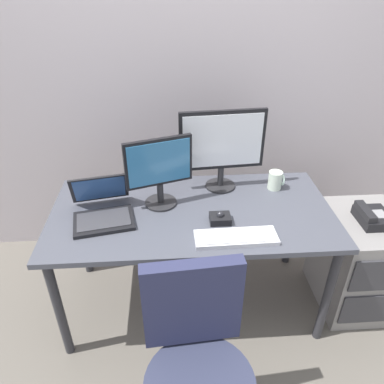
{
  "coord_description": "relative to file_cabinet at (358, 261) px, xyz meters",
  "views": [
    {
      "loc": [
        -0.11,
        -1.66,
        1.87
      ],
      "look_at": [
        0.0,
        0.0,
        0.83
      ],
      "focal_mm": 34.24,
      "sensor_mm": 36.0,
      "label": 1
    }
  ],
  "objects": [
    {
      "name": "monitor_side",
      "position": [
        -1.2,
        0.12,
        0.63
      ],
      "size": [
        0.36,
        0.18,
        0.4
      ],
      "color": "#262628",
      "rests_on": "desk"
    },
    {
      "name": "desk_phone",
      "position": [
        -0.01,
        -0.02,
        0.35
      ],
      "size": [
        0.17,
        0.2,
        0.09
      ],
      "color": "black",
      "rests_on": "file_cabinet"
    },
    {
      "name": "desk",
      "position": [
        -1.02,
        0.04,
        0.33
      ],
      "size": [
        1.56,
        0.77,
        0.71
      ],
      "color": "#494C56",
      "rests_on": "ground"
    },
    {
      "name": "coffee_mug",
      "position": [
        -0.51,
        0.25,
        0.46
      ],
      "size": [
        0.09,
        0.08,
        0.11
      ],
      "color": "silver",
      "rests_on": "desk"
    },
    {
      "name": "monitor_main",
      "position": [
        -0.83,
        0.29,
        0.68
      ],
      "size": [
        0.5,
        0.18,
        0.48
      ],
      "color": "#262628",
      "rests_on": "desk"
    },
    {
      "name": "ground_plane",
      "position": [
        -1.02,
        0.04,
        -0.32
      ],
      "size": [
        8.0,
        8.0,
        0.0
      ],
      "primitive_type": "plane",
      "color": "#696359"
    },
    {
      "name": "back_wall",
      "position": [
        -1.02,
        0.78,
        1.08
      ],
      "size": [
        6.0,
        0.1,
        2.8
      ],
      "primitive_type": "cube",
      "color": "beige",
      "rests_on": "ground"
    },
    {
      "name": "trackball_mouse",
      "position": [
        -0.88,
        -0.07,
        0.42
      ],
      "size": [
        0.11,
        0.09,
        0.07
      ],
      "color": "black",
      "rests_on": "desk"
    },
    {
      "name": "file_cabinet",
      "position": [
        0.0,
        0.0,
        0.0
      ],
      "size": [
        0.42,
        0.53,
        0.63
      ],
      "color": "gray",
      "rests_on": "ground"
    },
    {
      "name": "office_chair",
      "position": [
        -1.06,
        -0.75,
        0.11
      ],
      "size": [
        0.52,
        0.52,
        0.93
      ],
      "color": "black",
      "rests_on": "ground"
    },
    {
      "name": "keyboard",
      "position": [
        -0.82,
        -0.22,
        0.41
      ],
      "size": [
        0.41,
        0.15,
        0.03
      ],
      "color": "silver",
      "rests_on": "desk"
    },
    {
      "name": "laptop",
      "position": [
        -1.51,
        0.02,
        0.45
      ],
      "size": [
        0.37,
        0.38,
        0.22
      ],
      "color": "black",
      "rests_on": "desk"
    }
  ]
}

